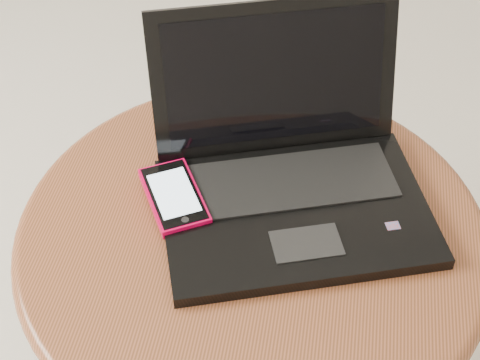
# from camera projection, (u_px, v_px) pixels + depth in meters

# --- Properties ---
(table) EXTENTS (0.61, 0.61, 0.49)m
(table) POSITION_uv_depth(u_px,v_px,m) (251.00, 275.00, 1.02)
(table) COLOR #522C1B
(table) RESTS_ON ground
(laptop) EXTENTS (0.41, 0.39, 0.22)m
(laptop) POSITION_uv_depth(u_px,v_px,m) (289.00, 172.00, 0.96)
(laptop) COLOR black
(laptop) RESTS_ON table
(phone_black) EXTENTS (0.13, 0.13, 0.01)m
(phone_black) POSITION_uv_depth(u_px,v_px,m) (200.00, 188.00, 0.99)
(phone_black) COLOR black
(phone_black) RESTS_ON table
(phone_pink) EXTENTS (0.12, 0.14, 0.01)m
(phone_pink) POSITION_uv_depth(u_px,v_px,m) (174.00, 196.00, 0.96)
(phone_pink) COLOR #D7023E
(phone_pink) RESTS_ON phone_black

